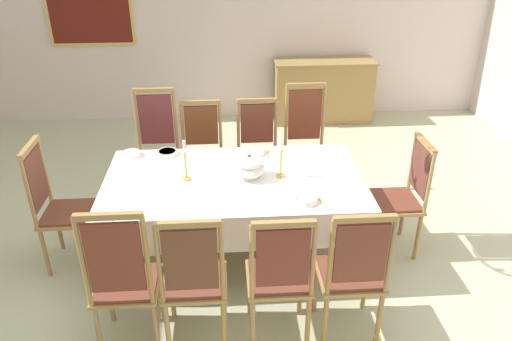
# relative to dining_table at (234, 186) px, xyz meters

# --- Properties ---
(ground) EXTENTS (7.58, 7.12, 0.04)m
(ground) POSITION_rel_dining_table_xyz_m (0.00, -0.13, -0.72)
(ground) COLOR #B7BC9A
(back_wall) EXTENTS (7.58, 0.08, 3.08)m
(back_wall) POSITION_rel_dining_table_xyz_m (0.00, 3.48, 0.84)
(back_wall) COLOR beige
(back_wall) RESTS_ON ground
(dining_table) EXTENTS (2.13, 1.19, 0.78)m
(dining_table) POSITION_rel_dining_table_xyz_m (0.00, 0.00, 0.00)
(dining_table) COLOR olive
(dining_table) RESTS_ON ground
(tablecloth) EXTENTS (2.15, 1.21, 0.31)m
(tablecloth) POSITION_rel_dining_table_xyz_m (0.00, 0.00, 0.01)
(tablecloth) COLOR white
(tablecloth) RESTS_ON dining_table
(chair_south_a) EXTENTS (0.44, 0.42, 1.19)m
(chair_south_a) POSITION_rel_dining_table_xyz_m (-0.76, -1.00, -0.10)
(chair_south_a) COLOR #9B7749
(chair_south_a) RESTS_ON ground
(chair_north_a) EXTENTS (0.44, 0.42, 1.21)m
(chair_north_a) POSITION_rel_dining_table_xyz_m (-0.76, 1.00, -0.10)
(chair_north_a) COLOR #A07B49
(chair_north_a) RESTS_ON ground
(chair_south_b) EXTENTS (0.44, 0.42, 1.11)m
(chair_south_b) POSITION_rel_dining_table_xyz_m (-0.30, -1.00, -0.13)
(chair_south_b) COLOR olive
(chair_south_b) RESTS_ON ground
(chair_north_b) EXTENTS (0.44, 0.42, 1.07)m
(chair_north_b) POSITION_rel_dining_table_xyz_m (-0.30, 1.00, -0.14)
(chair_north_b) COLOR #9A7048
(chair_north_b) RESTS_ON ground
(chair_south_c) EXTENTS (0.44, 0.42, 1.08)m
(chair_south_c) POSITION_rel_dining_table_xyz_m (0.27, -1.00, -0.14)
(chair_south_c) COLOR olive
(chair_south_c) RESTS_ON ground
(chair_north_c) EXTENTS (0.44, 0.42, 1.08)m
(chair_north_c) POSITION_rel_dining_table_xyz_m (0.27, 1.00, -0.14)
(chair_north_c) COLOR olive
(chair_north_c) RESTS_ON ground
(chair_south_d) EXTENTS (0.44, 0.42, 1.10)m
(chair_south_d) POSITION_rel_dining_table_xyz_m (0.77, -1.00, -0.13)
(chair_south_d) COLOR #A37145
(chair_south_d) RESTS_ON ground
(chair_north_d) EXTENTS (0.44, 0.42, 1.23)m
(chair_north_d) POSITION_rel_dining_table_xyz_m (0.77, 1.01, -0.09)
(chair_north_d) COLOR olive
(chair_north_d) RESTS_ON ground
(chair_head_west) EXTENTS (0.42, 0.44, 1.14)m
(chair_head_west) POSITION_rel_dining_table_xyz_m (-1.47, -0.00, -0.12)
(chair_head_west) COLOR olive
(chair_head_west) RESTS_ON ground
(chair_head_east) EXTENTS (0.42, 0.44, 1.07)m
(chair_head_east) POSITION_rel_dining_table_xyz_m (1.46, -0.00, -0.14)
(chair_head_east) COLOR #A37B4C
(chair_head_east) RESTS_ON ground
(soup_tureen) EXTENTS (0.26, 0.26, 0.21)m
(soup_tureen) POSITION_rel_dining_table_xyz_m (0.13, 0.00, 0.18)
(soup_tureen) COLOR silver
(soup_tureen) RESTS_ON tablecloth
(candlestick_west) EXTENTS (0.07, 0.07, 0.35)m
(candlestick_west) POSITION_rel_dining_table_xyz_m (-0.39, -0.00, 0.22)
(candlestick_west) COLOR gold
(candlestick_west) RESTS_ON tablecloth
(candlestick_east) EXTENTS (0.07, 0.07, 0.35)m
(candlestick_east) POSITION_rel_dining_table_xyz_m (0.39, 0.00, 0.22)
(candlestick_east) COLOR gold
(candlestick_east) RESTS_ON tablecloth
(bowl_near_left) EXTENTS (0.17, 0.17, 0.04)m
(bowl_near_left) POSITION_rel_dining_table_xyz_m (0.54, -0.43, 0.10)
(bowl_near_left) COLOR silver
(bowl_near_left) RESTS_ON tablecloth
(bowl_near_right) EXTENTS (0.16, 0.16, 0.04)m
(bowl_near_right) POSITION_rel_dining_table_xyz_m (0.22, 0.46, 0.10)
(bowl_near_right) COLOR silver
(bowl_near_right) RESTS_ON tablecloth
(bowl_far_left) EXTENTS (0.19, 0.19, 0.04)m
(bowl_far_left) POSITION_rel_dining_table_xyz_m (-0.59, 0.49, 0.10)
(bowl_far_left) COLOR silver
(bowl_far_left) RESTS_ON tablecloth
(bowl_far_right) EXTENTS (0.17, 0.17, 0.04)m
(bowl_far_right) POSITION_rel_dining_table_xyz_m (-0.92, 0.49, 0.10)
(bowl_far_right) COLOR silver
(bowl_far_right) RESTS_ON tablecloth
(spoon_primary) EXTENTS (0.06, 0.17, 0.01)m
(spoon_primary) POSITION_rel_dining_table_xyz_m (0.65, -0.40, 0.08)
(spoon_primary) COLOR gold
(spoon_primary) RESTS_ON tablecloth
(spoon_secondary) EXTENTS (0.04, 0.18, 0.01)m
(spoon_secondary) POSITION_rel_dining_table_xyz_m (0.33, 0.48, 0.08)
(spoon_secondary) COLOR gold
(spoon_secondary) RESTS_ON tablecloth
(sideboard) EXTENTS (1.44, 0.48, 0.90)m
(sideboard) POSITION_rel_dining_table_xyz_m (1.39, 3.16, -0.25)
(sideboard) COLOR olive
(sideboard) RESTS_ON ground
(framed_painting) EXTENTS (1.16, 0.05, 1.21)m
(framed_painting) POSITION_rel_dining_table_xyz_m (-1.84, 3.41, 1.01)
(framed_painting) COLOR #D1B251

